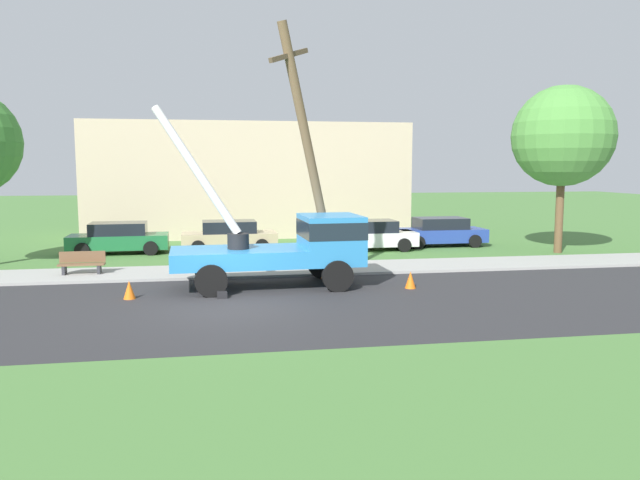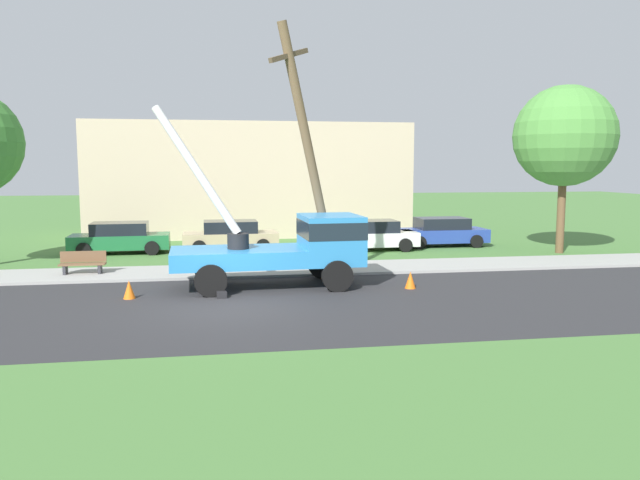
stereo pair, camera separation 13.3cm
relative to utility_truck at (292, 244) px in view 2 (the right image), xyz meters
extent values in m
plane|color=#477538|center=(-2.10, 9.16, -1.41)|extent=(120.00, 120.00, 0.00)
cube|color=#2B2B2D|center=(-2.10, -2.84, -1.40)|extent=(80.00, 8.79, 0.01)
cube|color=#9E9E99|center=(-2.10, 2.99, -1.36)|extent=(80.00, 2.87, 0.10)
cube|color=#2D84C6|center=(-1.80, -0.08, -0.38)|extent=(4.38, 2.55, 0.55)
cube|color=#2D84C6|center=(1.30, 0.03, 0.14)|extent=(1.98, 2.47, 1.60)
cube|color=#19232D|center=(1.30, 0.03, 0.49)|extent=(2.01, 2.49, 0.56)
cylinder|color=black|center=(-1.78, -0.08, 0.14)|extent=(0.70, 0.70, 0.50)
cylinder|color=silver|center=(-3.08, 0.53, 2.44)|extent=(2.93, 1.56, 4.26)
cube|color=black|center=(-2.35, -1.55, -1.31)|extent=(0.31, 0.31, 0.20)
cube|color=black|center=(-2.45, 1.35, -1.31)|extent=(0.31, 0.31, 0.20)
cylinder|color=black|center=(1.30, -1.17, -0.91)|extent=(1.00, 0.30, 1.00)
cylinder|color=black|center=(1.21, 1.23, -0.91)|extent=(1.00, 0.30, 1.00)
cylinder|color=black|center=(-2.67, -1.31, -0.91)|extent=(1.00, 0.30, 1.00)
cylinder|color=black|center=(-2.75, 1.09, -0.91)|extent=(1.00, 0.30, 1.00)
cylinder|color=brown|center=(0.75, 0.95, 2.88)|extent=(2.52, 2.24, 8.67)
cube|color=brown|center=(-0.05, 0.27, 6.13)|extent=(1.44, 1.27, 0.70)
cone|color=orange|center=(3.75, -1.08, -1.13)|extent=(0.36, 0.36, 0.56)
cone|color=orange|center=(-5.10, -1.19, -1.13)|extent=(0.36, 0.36, 0.56)
cone|color=orange|center=(1.28, 1.19, -1.13)|extent=(0.36, 0.36, 0.56)
cube|color=#1E6638|center=(-6.85, 8.96, -0.86)|extent=(4.46, 1.96, 0.65)
cube|color=black|center=(-6.85, 8.96, -0.26)|extent=(2.52, 1.75, 0.55)
cylinder|color=black|center=(-5.37, 8.12, -1.09)|extent=(0.64, 0.22, 0.64)
cylinder|color=black|center=(-5.43, 9.91, -1.09)|extent=(0.64, 0.22, 0.64)
cylinder|color=black|center=(-8.27, 8.01, -1.09)|extent=(0.64, 0.22, 0.64)
cylinder|color=black|center=(-8.34, 9.81, -1.09)|extent=(0.64, 0.22, 0.64)
cube|color=tan|center=(-1.85, 9.00, -0.86)|extent=(4.44, 1.90, 0.65)
cube|color=black|center=(-1.85, 9.00, -0.26)|extent=(2.50, 1.71, 0.55)
cylinder|color=black|center=(-0.37, 8.14, -1.09)|extent=(0.64, 0.22, 0.64)
cylinder|color=black|center=(-0.42, 9.94, -1.09)|extent=(0.64, 0.22, 0.64)
cylinder|color=black|center=(-3.28, 8.07, -1.09)|extent=(0.64, 0.22, 0.64)
cylinder|color=black|center=(-3.32, 9.87, -1.09)|extent=(0.64, 0.22, 0.64)
cube|color=silver|center=(4.72, 8.12, -0.86)|extent=(4.42, 1.86, 0.65)
cube|color=black|center=(4.72, 8.12, -0.26)|extent=(2.49, 1.69, 0.55)
cylinder|color=black|center=(6.18, 7.24, -1.09)|extent=(0.64, 0.22, 0.64)
cylinder|color=black|center=(6.16, 9.04, -1.09)|extent=(0.64, 0.22, 0.64)
cylinder|color=black|center=(3.28, 7.20, -1.09)|extent=(0.64, 0.22, 0.64)
cylinder|color=black|center=(3.25, 9.00, -1.09)|extent=(0.64, 0.22, 0.64)
cube|color=#263F99|center=(8.60, 8.98, -0.86)|extent=(4.41, 1.82, 0.65)
cube|color=black|center=(8.60, 8.98, -0.26)|extent=(2.47, 1.67, 0.55)
cylinder|color=black|center=(10.06, 8.09, -1.09)|extent=(0.64, 0.22, 0.64)
cylinder|color=black|center=(10.05, 9.89, -1.09)|extent=(0.64, 0.22, 0.64)
cylinder|color=black|center=(7.16, 8.07, -1.09)|extent=(0.64, 0.22, 0.64)
cylinder|color=black|center=(7.15, 9.87, -1.09)|extent=(0.64, 0.22, 0.64)
cube|color=brown|center=(-7.29, 2.99, -0.96)|extent=(1.60, 0.44, 0.06)
cube|color=brown|center=(-7.29, 3.19, -0.71)|extent=(1.60, 0.06, 0.40)
cube|color=#333338|center=(-7.89, 2.99, -1.18)|extent=(0.10, 0.40, 0.45)
cube|color=#333338|center=(-6.69, 2.99, -1.18)|extent=(0.10, 0.40, 0.45)
cylinder|color=brown|center=(13.10, 5.76, 1.08)|extent=(0.36, 0.36, 4.98)
sphere|color=#4C8C3D|center=(13.10, 5.76, 3.92)|extent=(4.55, 4.55, 4.55)
cube|color=#C6B293|center=(-0.48, 16.36, 1.79)|extent=(18.00, 6.00, 6.40)
camera|label=1|loc=(-2.55, -20.01, 2.56)|focal=34.42mm
camera|label=2|loc=(-2.42, -20.03, 2.56)|focal=34.42mm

